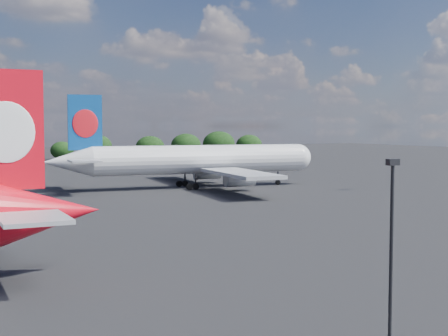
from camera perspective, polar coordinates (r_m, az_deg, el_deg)
name	(u,v)px	position (r m, az deg, el deg)	size (l,w,h in m)	color
china_southern_airliner	(192,160)	(111.71, -2.96, 0.70)	(50.10, 47.65, 16.35)	silver
apron_lamp_post	(391,256)	(28.18, 15.03, -7.76)	(0.55, 0.30, 9.68)	black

